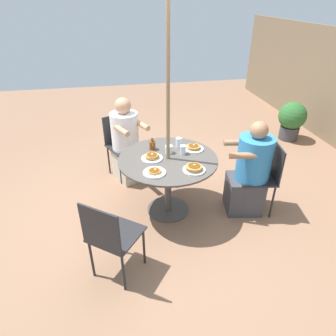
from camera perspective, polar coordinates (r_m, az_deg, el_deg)
name	(u,v)px	position (r m, az deg, el deg)	size (l,w,h in m)	color
ground_plane	(168,209)	(3.82, 0.00, -7.87)	(12.00, 12.00, 0.00)	#8C664C
patio_table	(168,168)	(3.48, 0.00, -0.08)	(1.14, 1.14, 0.74)	#4C4742
umbrella_pole	(168,118)	(3.21, 0.00, 9.58)	(0.04, 0.04, 2.45)	#846B4C
patio_chair_north	(110,235)	(2.76, -10.94, -12.44)	(0.59, 0.59, 0.88)	#232326
patio_chair_east	(264,173)	(3.72, 17.79, -1.00)	(0.48, 0.48, 0.88)	#232326
diner_east	(250,173)	(3.67, 15.28, -0.92)	(0.46, 0.56, 1.17)	#3D3D42
patio_chair_south	(121,141)	(4.38, -8.95, 5.04)	(0.56, 0.56, 0.88)	#232326
diner_south	(127,144)	(4.23, -7.87, 4.57)	(0.61, 0.55, 1.19)	beige
pancake_plate_a	(155,172)	(3.12, -2.59, -0.78)	(0.24, 0.24, 0.05)	white
pancake_plate_b	(194,168)	(3.17, 5.00, -0.09)	(0.24, 0.24, 0.07)	white
pancake_plate_c	(152,157)	(3.39, -3.06, 2.08)	(0.24, 0.24, 0.07)	white
pancake_plate_d	(194,148)	(3.61, 4.89, 3.83)	(0.24, 0.24, 0.06)	white
syrup_bottle	(152,145)	(3.59, -2.99, 4.39)	(0.09, 0.07, 0.15)	brown
coffee_cup	(169,149)	(3.51, 0.17, 3.59)	(0.09, 0.09, 0.09)	white
drinking_glass_a	(179,143)	(3.63, 2.03, 4.83)	(0.07, 0.07, 0.12)	silver
drinking_glass_b	(183,150)	(3.49, 2.86, 3.49)	(0.07, 0.07, 0.11)	silver
potted_shrub	(292,119)	(5.92, 22.51, 8.61)	(0.49, 0.49, 0.70)	#3D3D3F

